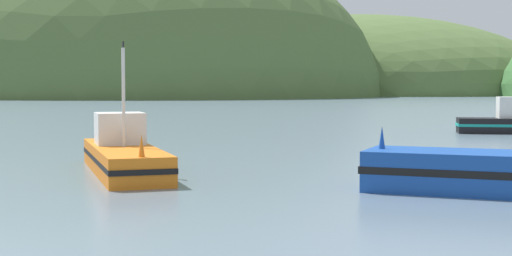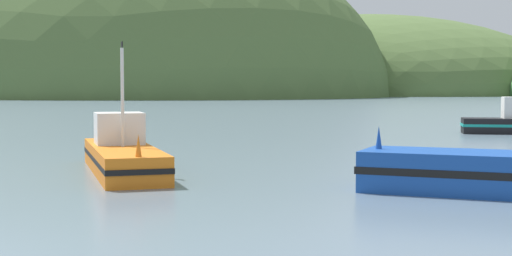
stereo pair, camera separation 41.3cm
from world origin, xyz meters
name	(u,v)px [view 2 (the right image)]	position (x,y,z in m)	size (l,w,h in m)	color
hill_mid_left	(359,94)	(-28.64, 236.78, 0.00)	(134.34, 107.47, 52.42)	#516B38
hill_far_left	(118,96)	(-89.30, 181.35, 0.00)	(154.14, 123.31, 96.59)	#516B38
fishing_boat_orange	(122,155)	(-1.65, 14.33, 0.64)	(6.69, 8.53, 4.68)	orange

